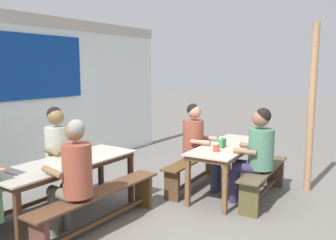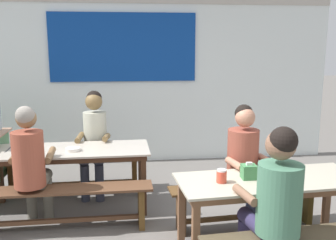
{
  "view_description": "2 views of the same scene",
  "coord_description": "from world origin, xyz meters",
  "px_view_note": "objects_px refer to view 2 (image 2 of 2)",
  "views": [
    {
      "loc": [
        -3.63,
        -2.42,
        1.87
      ],
      "look_at": [
        0.39,
        0.4,
        1.14
      ],
      "focal_mm": 37.4,
      "sensor_mm": 36.0,
      "label": 1
    },
    {
      "loc": [
        -0.26,
        -3.39,
        1.92
      ],
      "look_at": [
        0.21,
        0.75,
        1.1
      ],
      "focal_mm": 40.74,
      "sensor_mm": 36.0,
      "label": 2
    }
  ],
  "objects_px": {
    "person_right_near_table": "(246,162)",
    "condiment_jar": "(222,176)",
    "soup_bowl": "(73,149)",
    "bench_far_front": "(63,202)",
    "tissue_box": "(249,172)",
    "dining_table_far": "(68,155)",
    "person_center_facing": "(94,136)",
    "bench_near_back": "(245,200)",
    "bench_far_back": "(75,169)",
    "dining_table_near": "(270,187)",
    "person_left_back_turned": "(30,161)",
    "person_near_front": "(275,197)"
  },
  "relations": [
    {
      "from": "person_center_facing",
      "to": "person_near_front",
      "type": "xyz_separation_m",
      "value": [
        1.53,
        -2.21,
        0.01
      ]
    },
    {
      "from": "bench_near_back",
      "to": "person_near_front",
      "type": "bearing_deg",
      "value": -96.8
    },
    {
      "from": "dining_table_near",
      "to": "condiment_jar",
      "type": "height_order",
      "value": "condiment_jar"
    },
    {
      "from": "person_right_near_table",
      "to": "bench_far_front",
      "type": "bearing_deg",
      "value": 173.88
    },
    {
      "from": "bench_far_front",
      "to": "condiment_jar",
      "type": "bearing_deg",
      "value": -25.65
    },
    {
      "from": "person_near_front",
      "to": "tissue_box",
      "type": "bearing_deg",
      "value": 93.54
    },
    {
      "from": "condiment_jar",
      "to": "person_left_back_turned",
      "type": "bearing_deg",
      "value": 156.69
    },
    {
      "from": "bench_far_front",
      "to": "person_left_back_turned",
      "type": "bearing_deg",
      "value": 169.02
    },
    {
      "from": "bench_near_back",
      "to": "tissue_box",
      "type": "height_order",
      "value": "tissue_box"
    },
    {
      "from": "dining_table_far",
      "to": "condiment_jar",
      "type": "distance_m",
      "value": 1.97
    },
    {
      "from": "person_center_facing",
      "to": "person_right_near_table",
      "type": "bearing_deg",
      "value": -37.31
    },
    {
      "from": "person_near_front",
      "to": "soup_bowl",
      "type": "distance_m",
      "value": 2.39
    },
    {
      "from": "dining_table_near",
      "to": "condiment_jar",
      "type": "relative_size",
      "value": 14.67
    },
    {
      "from": "person_right_near_table",
      "to": "tissue_box",
      "type": "bearing_deg",
      "value": -105.03
    },
    {
      "from": "dining_table_far",
      "to": "tissue_box",
      "type": "relative_size",
      "value": 12.34
    },
    {
      "from": "bench_far_back",
      "to": "bench_near_back",
      "type": "bearing_deg",
      "value": -32.3
    },
    {
      "from": "bench_far_back",
      "to": "person_right_near_table",
      "type": "bearing_deg",
      "value": -34.4
    },
    {
      "from": "bench_near_back",
      "to": "person_right_near_table",
      "type": "relative_size",
      "value": 1.25
    },
    {
      "from": "bench_far_front",
      "to": "bench_far_back",
      "type": "bearing_deg",
      "value": 90.92
    },
    {
      "from": "tissue_box",
      "to": "dining_table_far",
      "type": "bearing_deg",
      "value": 145.83
    },
    {
      "from": "dining_table_far",
      "to": "tissue_box",
      "type": "xyz_separation_m",
      "value": [
        1.77,
        -1.2,
        0.14
      ]
    },
    {
      "from": "person_right_near_table",
      "to": "bench_near_back",
      "type": "bearing_deg",
      "value": 64.17
    },
    {
      "from": "bench_far_front",
      "to": "condiment_jar",
      "type": "distance_m",
      "value": 1.73
    },
    {
      "from": "bench_far_front",
      "to": "person_right_near_table",
      "type": "xyz_separation_m",
      "value": [
        1.89,
        -0.2,
        0.43
      ]
    },
    {
      "from": "condiment_jar",
      "to": "soup_bowl",
      "type": "xyz_separation_m",
      "value": [
        -1.43,
        1.18,
        -0.04
      ]
    },
    {
      "from": "condiment_jar",
      "to": "soup_bowl",
      "type": "bearing_deg",
      "value": 140.43
    },
    {
      "from": "condiment_jar",
      "to": "dining_table_far",
      "type": "bearing_deg",
      "value": 139.86
    },
    {
      "from": "person_near_front",
      "to": "person_left_back_turned",
      "type": "bearing_deg",
      "value": 149.55
    },
    {
      "from": "bench_near_back",
      "to": "bench_far_back",
      "type": "bearing_deg",
      "value": 147.7
    },
    {
      "from": "bench_far_back",
      "to": "bench_near_back",
      "type": "xyz_separation_m",
      "value": [
        1.94,
        -1.23,
        -0.01
      ]
    },
    {
      "from": "bench_far_front",
      "to": "tissue_box",
      "type": "xyz_separation_m",
      "value": [
        1.77,
        -0.65,
        0.49
      ]
    },
    {
      "from": "dining_table_near",
      "to": "person_near_front",
      "type": "distance_m",
      "value": 0.54
    },
    {
      "from": "person_right_near_table",
      "to": "condiment_jar",
      "type": "distance_m",
      "value": 0.65
    },
    {
      "from": "dining_table_far",
      "to": "bench_near_back",
      "type": "relative_size",
      "value": 1.14
    },
    {
      "from": "dining_table_far",
      "to": "person_center_facing",
      "type": "relative_size",
      "value": 1.4
    },
    {
      "from": "condiment_jar",
      "to": "bench_near_back",
      "type": "bearing_deg",
      "value": 54.29
    },
    {
      "from": "bench_far_back",
      "to": "soup_bowl",
      "type": "relative_size",
      "value": 10.87
    },
    {
      "from": "tissue_box",
      "to": "bench_far_front",
      "type": "bearing_deg",
      "value": 159.69
    },
    {
      "from": "tissue_box",
      "to": "person_left_back_turned",
      "type": "bearing_deg",
      "value": 161.03
    },
    {
      "from": "person_near_front",
      "to": "soup_bowl",
      "type": "relative_size",
      "value": 8.02
    },
    {
      "from": "dining_table_near",
      "to": "tissue_box",
      "type": "bearing_deg",
      "value": 173.87
    },
    {
      "from": "dining_table_near",
      "to": "bench_near_back",
      "type": "height_order",
      "value": "dining_table_near"
    },
    {
      "from": "bench_far_front",
      "to": "soup_bowl",
      "type": "xyz_separation_m",
      "value": [
        0.06,
        0.47,
        0.44
      ]
    },
    {
      "from": "dining_table_near",
      "to": "person_right_near_table",
      "type": "relative_size",
      "value": 1.31
    },
    {
      "from": "bench_near_back",
      "to": "tissue_box",
      "type": "relative_size",
      "value": 10.84
    },
    {
      "from": "bench_near_back",
      "to": "dining_table_far",
      "type": "bearing_deg",
      "value": 160.71
    },
    {
      "from": "bench_far_front",
      "to": "bench_near_back",
      "type": "xyz_separation_m",
      "value": [
        1.92,
        -0.13,
        -0.01
      ]
    },
    {
      "from": "dining_table_near",
      "to": "tissue_box",
      "type": "relative_size",
      "value": 11.33
    },
    {
      "from": "dining_table_near",
      "to": "person_right_near_table",
      "type": "distance_m",
      "value": 0.49
    },
    {
      "from": "person_center_facing",
      "to": "bench_far_back",
      "type": "bearing_deg",
      "value": 166.52
    }
  ]
}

